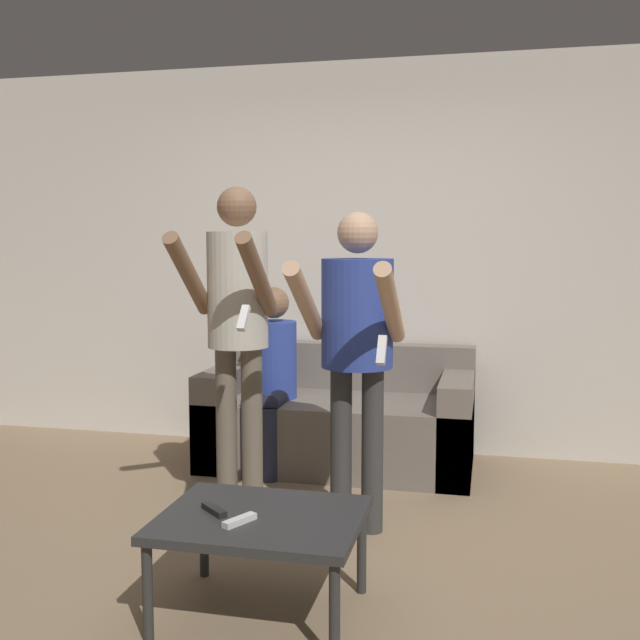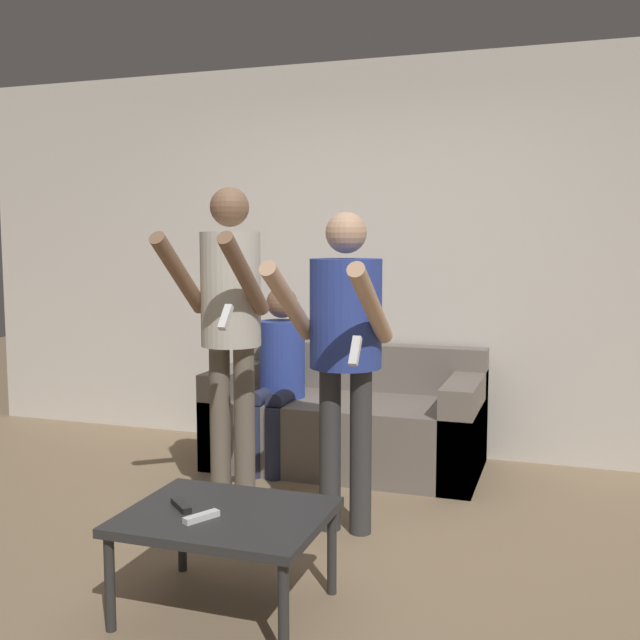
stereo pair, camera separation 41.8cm
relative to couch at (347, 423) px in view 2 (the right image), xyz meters
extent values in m
plane|color=#937A5B|center=(0.09, -1.58, -0.28)|extent=(14.00, 14.00, 0.00)
cube|color=silver|center=(0.09, 0.46, 1.07)|extent=(6.40, 0.06, 2.70)
cube|color=slate|center=(0.00, -0.03, -0.05)|extent=(1.73, 0.84, 0.45)
cube|color=slate|center=(0.00, 0.31, 0.33)|extent=(1.73, 0.16, 0.32)
cube|color=slate|center=(-0.77, -0.03, 0.03)|extent=(0.20, 0.84, 0.63)
cube|color=slate|center=(0.77, -0.03, 0.03)|extent=(0.20, 0.84, 0.63)
cylinder|color=#6B6051|center=(-0.38, -1.09, 0.18)|extent=(0.11, 0.11, 0.92)
cylinder|color=#6B6051|center=(-0.24, -1.09, 0.18)|extent=(0.11, 0.11, 0.92)
cylinder|color=beige|center=(-0.31, -1.09, 0.94)|extent=(0.31, 0.31, 0.59)
sphere|color=brown|center=(-0.31, -1.09, 1.36)|extent=(0.20, 0.20, 0.20)
cylinder|color=brown|center=(-0.49, -1.30, 1.02)|extent=(0.08, 0.48, 0.43)
cylinder|color=brown|center=(-0.14, -1.30, 1.02)|extent=(0.08, 0.48, 0.43)
cube|color=white|center=(-0.14, -1.52, 0.84)|extent=(0.04, 0.11, 0.12)
cylinder|color=#383838|center=(0.23, -1.09, 0.14)|extent=(0.11, 0.11, 0.84)
cylinder|color=#383838|center=(0.39, -1.09, 0.14)|extent=(0.11, 0.11, 0.84)
cylinder|color=#2D429E|center=(0.31, -1.09, 0.83)|extent=(0.36, 0.36, 0.54)
sphere|color=tan|center=(0.31, -1.09, 1.23)|extent=(0.20, 0.20, 0.20)
cylinder|color=tan|center=(0.11, -1.35, 0.90)|extent=(0.08, 0.57, 0.41)
cylinder|color=tan|center=(0.51, -1.35, 0.90)|extent=(0.08, 0.57, 0.41)
cube|color=white|center=(0.51, -1.62, 0.73)|extent=(0.04, 0.09, 0.12)
cylinder|color=#282D47|center=(-0.48, -0.43, -0.05)|extent=(0.11, 0.11, 0.45)
cylinder|color=#282D47|center=(-0.35, -0.43, -0.05)|extent=(0.11, 0.11, 0.45)
cylinder|color=#282D47|center=(-0.48, -0.27, 0.20)|extent=(0.11, 0.32, 0.11)
cylinder|color=#282D47|center=(-0.35, -0.27, 0.20)|extent=(0.11, 0.32, 0.11)
cylinder|color=#2D429E|center=(-0.41, -0.11, 0.42)|extent=(0.30, 0.30, 0.50)
sphere|color=brown|center=(-0.41, -0.11, 0.79)|extent=(0.20, 0.20, 0.20)
cube|color=#2D2D2D|center=(0.10, -2.04, 0.11)|extent=(0.78, 0.63, 0.04)
cylinder|color=#2D2D2D|center=(-0.25, -2.32, -0.09)|extent=(0.04, 0.04, 0.37)
cylinder|color=#2D2D2D|center=(0.46, -2.32, -0.09)|extent=(0.04, 0.04, 0.37)
cylinder|color=#2D2D2D|center=(-0.25, -1.76, -0.09)|extent=(0.04, 0.04, 0.37)
cylinder|color=#2D2D2D|center=(0.46, -1.76, -0.09)|extent=(0.04, 0.04, 0.37)
cube|color=white|center=(0.05, -2.14, 0.14)|extent=(0.10, 0.15, 0.02)
cube|color=black|center=(-0.08, -2.06, 0.14)|extent=(0.14, 0.13, 0.02)
camera|label=1|loc=(0.96, -4.73, 1.19)|focal=42.00mm
camera|label=2|loc=(1.36, -4.62, 1.19)|focal=42.00mm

